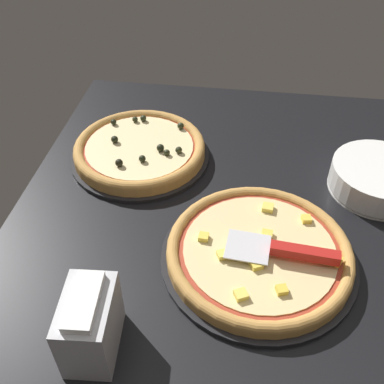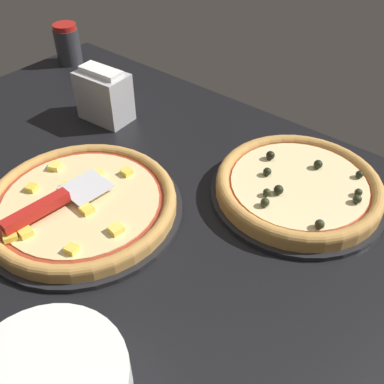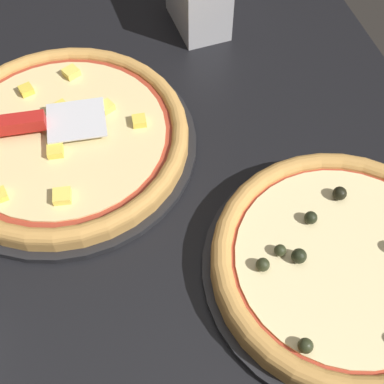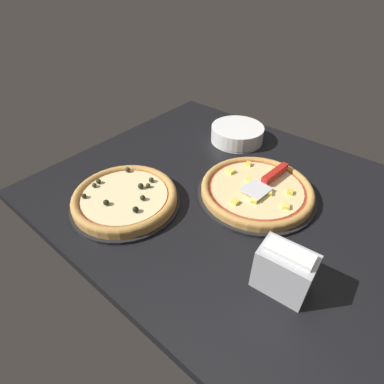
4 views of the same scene
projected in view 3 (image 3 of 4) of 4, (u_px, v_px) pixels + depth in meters
The scene contains 6 objects.
ground_plane at pixel (97, 161), 78.44cm from camera, with size 128.00×99.28×3.60cm, color black.
pizza_pan_front at pixel (66, 145), 77.22cm from camera, with size 37.87×37.87×1.00cm, color black.
pizza_front at pixel (63, 136), 75.64cm from camera, with size 35.60×35.60×3.18cm.
pizza_pan_back at pixel (340, 270), 65.91cm from camera, with size 34.17×34.17×1.00cm, color black.
pizza_back at pixel (344, 262), 64.09cm from camera, with size 32.12×32.12×4.36cm.
serving_spatula at pixel (15, 125), 73.44cm from camera, with size 8.06×21.11×2.00cm.
Camera 3 is at (50.13, 0.76, 60.29)cm, focal length 50.00 mm.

